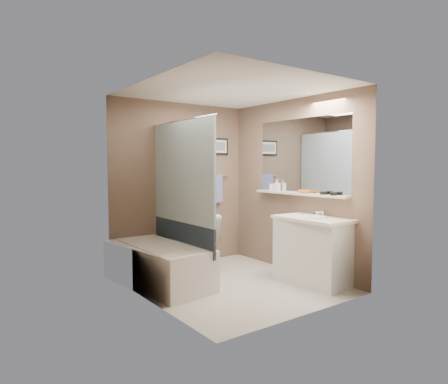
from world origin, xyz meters
TOP-DOWN VIEW (x-y plane):
  - ground at (0.00, 0.00)m, footprint 2.50×2.50m
  - ceiling at (0.00, 0.00)m, footprint 2.20×2.50m
  - wall_back at (0.00, 1.23)m, footprint 2.20×0.04m
  - wall_front at (0.00, -1.23)m, footprint 2.20×0.04m
  - wall_left at (-1.08, 0.00)m, footprint 0.04×2.50m
  - wall_right at (1.08, 0.00)m, footprint 0.04×2.50m
  - tile_surround at (-1.09, 0.50)m, footprint 0.02×1.55m
  - curtain_rod at (-0.40, 0.50)m, footprint 0.02×1.55m
  - curtain_upper at (-0.40, 0.50)m, footprint 0.03×1.45m
  - curtain_lower at (-0.40, 0.50)m, footprint 0.03×1.45m
  - mirror at (1.09, -0.15)m, footprint 0.02×1.60m
  - shelf at (1.04, -0.15)m, footprint 0.12×1.60m
  - towel_bar at (0.55, 1.22)m, footprint 0.60×0.02m
  - towel at (0.55, 1.20)m, footprint 0.34×0.05m
  - art_frame at (0.55, 1.23)m, footprint 0.62×0.02m
  - art_mat at (0.55, 1.22)m, footprint 0.56×0.00m
  - art_image at (0.55, 1.22)m, footprint 0.50×0.00m
  - door at (0.55, -1.24)m, footprint 0.80×0.02m
  - door_handle at (0.22, -1.19)m, footprint 0.10×0.02m
  - bathtub at (-0.75, 0.51)m, footprint 0.87×1.57m
  - tub_rim at (-0.75, 0.51)m, footprint 0.56×1.36m
  - toilet at (-0.02, 0.87)m, footprint 0.47×0.81m
  - vanity at (0.85, -0.58)m, footprint 0.56×0.93m
  - countertop at (0.84, -0.58)m, footprint 0.54×0.96m
  - sink_basin at (0.83, -0.58)m, footprint 0.34×0.34m
  - faucet_spout at (1.03, -0.58)m, footprint 0.02×0.02m
  - faucet_knob at (1.03, -0.48)m, footprint 0.05×0.05m
  - candle_bowl_near at (1.04, -0.73)m, footprint 0.09×0.09m
  - candle_bowl_far at (1.04, -0.58)m, footprint 0.09×0.09m
  - hair_brush_front at (1.04, -0.25)m, footprint 0.07×0.22m
  - pink_comb at (1.04, 0.01)m, footprint 0.03×0.16m
  - glass_jar at (1.04, 0.38)m, footprint 0.08×0.08m
  - soap_bottle at (1.04, 0.27)m, footprint 0.08×0.09m

SIDE VIEW (x-z plane):
  - ground at x=0.00m, z-range 0.00..0.00m
  - bathtub at x=-0.75m, z-range 0.00..0.50m
  - vanity at x=0.85m, z-range 0.00..0.80m
  - toilet at x=-0.02m, z-range 0.00..0.82m
  - tub_rim at x=-0.75m, z-range 0.49..0.51m
  - curtain_lower at x=-0.40m, z-range 0.40..0.76m
  - countertop at x=0.84m, z-range 0.80..0.84m
  - sink_basin at x=0.83m, z-range 0.84..0.86m
  - faucet_knob at x=1.03m, z-range 0.84..0.90m
  - faucet_spout at x=1.03m, z-range 0.84..0.94m
  - tile_surround at x=-1.09m, z-range 0.00..2.00m
  - door at x=0.55m, z-range 0.00..2.00m
  - door_handle at x=0.22m, z-range 0.99..1.01m
  - shelf at x=1.04m, z-range 1.09..1.11m
  - pink_comb at x=1.04m, z-range 1.11..1.12m
  - towel at x=0.55m, z-range 0.90..1.34m
  - candle_bowl_near at x=1.04m, z-range 1.11..1.16m
  - candle_bowl_far at x=1.04m, z-range 1.11..1.16m
  - hair_brush_front at x=1.04m, z-range 1.12..1.16m
  - glass_jar at x=1.04m, z-range 1.11..1.22m
  - wall_back at x=0.00m, z-range 0.00..2.40m
  - wall_front at x=0.00m, z-range 0.00..2.40m
  - wall_left at x=-1.08m, z-range 0.00..2.40m
  - wall_right at x=1.08m, z-range 0.00..2.40m
  - soap_bottle at x=1.04m, z-range 1.11..1.29m
  - towel_bar at x=0.55m, z-range 1.29..1.31m
  - curtain_upper at x=-0.40m, z-range 0.76..2.04m
  - mirror at x=1.09m, z-range 1.12..2.12m
  - art_frame at x=0.55m, z-range 1.65..1.91m
  - art_mat at x=0.55m, z-range 1.68..1.88m
  - art_image at x=0.55m, z-range 1.72..1.84m
  - curtain_rod at x=-0.40m, z-range 2.04..2.06m
  - ceiling at x=0.00m, z-range 2.36..2.40m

